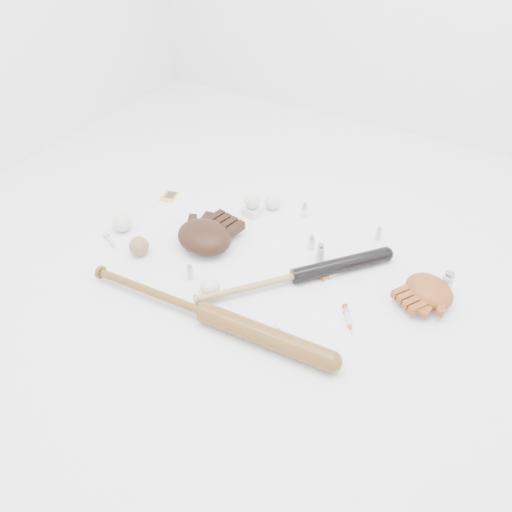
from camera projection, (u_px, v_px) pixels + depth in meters
The scene contains 21 objects.
bat_dark at pixel (295, 276), 1.93m from camera, with size 0.85×0.06×0.06m, color black, non-canonical shape.
bat_wood at pixel (205, 313), 1.77m from camera, with size 1.01×0.07×0.07m, color brown, non-canonical shape.
glove_dark at pixel (204, 236), 2.08m from camera, with size 0.29×0.29×0.11m, color black, non-canonical shape.
glove_tan at pixel (429, 291), 1.85m from camera, with size 0.23×0.23×0.08m, color brown, non-canonical shape.
trading_card at pixel (169, 196), 2.40m from camera, with size 0.07×0.09×0.01m, color gold.
pedestal at pixel (252, 211), 2.28m from camera, with size 0.07×0.07×0.04m, color white.
baseball_on_pedestal at pixel (252, 201), 2.24m from camera, with size 0.07×0.07×0.07m, color white.
baseball_left at pixel (122, 223), 2.18m from camera, with size 0.08×0.08×0.08m, color white.
baseball_upper at pixel (272, 202), 2.31m from camera, with size 0.07×0.07×0.07m, color white.
baseball_mid at pixel (210, 287), 1.87m from camera, with size 0.07×0.07×0.07m, color white.
baseball_aged at pixel (139, 246), 2.05m from camera, with size 0.08×0.08×0.08m, color olive.
syringe_0 at pixel (110, 241), 2.13m from camera, with size 0.14×0.02×0.02m, color #ADBCC6, non-canonical shape.
syringe_1 at pixel (284, 338), 1.72m from camera, with size 0.15×0.03×0.02m, color #ADBCC6, non-canonical shape.
syringe_2 at pixel (335, 273), 1.97m from camera, with size 0.15×0.03×0.02m, color #ADBCC6, non-canonical shape.
syringe_3 at pixel (348, 319), 1.79m from camera, with size 0.15×0.03×0.02m, color #ADBCC6, non-canonical shape.
vial_0 at pixel (379, 234), 2.13m from camera, with size 0.02×0.02×0.06m, color silver.
vial_1 at pixel (311, 243), 2.08m from camera, with size 0.03×0.03×0.07m, color silver.
vial_2 at pixel (320, 252), 2.02m from camera, with size 0.03×0.03×0.08m, color silver.
vial_3 at pixel (447, 282), 1.88m from camera, with size 0.04×0.04×0.10m, color silver.
vial_4 at pixel (190, 272), 1.94m from camera, with size 0.02×0.02×0.06m, color silver.
vial_5 at pixel (304, 210), 2.27m from camera, with size 0.02×0.02×0.06m, color silver.
Camera 1 is at (0.76, -1.27, 1.34)m, focal length 35.00 mm.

